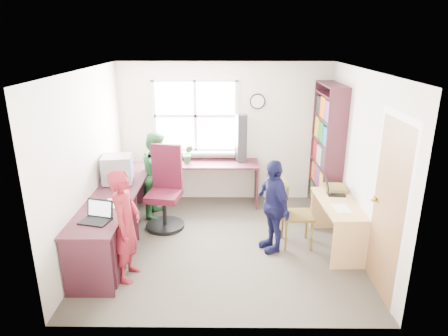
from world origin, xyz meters
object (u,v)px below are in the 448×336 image
Objects in this scene: crt_monitor at (117,169)px; laptop_left at (97,216)px; l_desk at (124,223)px; person_navy at (273,206)px; swivel_chair at (165,193)px; right_desk at (339,215)px; laptop_right at (332,189)px; cd_tower at (241,138)px; person_green at (158,174)px; bookshelf at (327,153)px; wooden_chair at (292,211)px; potted_plant at (188,154)px; person_red at (126,226)px.

crt_monitor is 1.25m from laptop_left.
l_desk is 1.98m from person_navy.
l_desk is at bearing -106.92° from swivel_chair.
l_desk is 2.50× the size of right_desk.
person_navy is (-0.89, -0.41, -0.08)m from laptop_right.
cd_tower is (1.58, 1.79, 0.70)m from l_desk.
person_green is 1.07× the size of person_navy.
l_desk is 3.35m from bookshelf.
person_green reaches higher than wooden_chair.
cd_tower is at bearing 7.07° from potted_plant.
l_desk is at bearing -107.60° from person_navy.
wooden_chair is 2.24m from person_green.
bookshelf is 0.94m from laptop_right.
bookshelf is at bearing -50.20° from person_red.
cd_tower is at bearing 170.79° from person_navy.
laptop_right is 0.98m from person_navy.
bookshelf is (0.07, 1.25, 0.52)m from right_desk.
potted_plant is (-0.89, -0.11, -0.25)m from cd_tower.
swivel_chair reaches higher than laptop_right.
bookshelf is 1.52× the size of person_red.
bookshelf is (2.96, 1.47, 0.55)m from l_desk.
laptop_left is at bearing 174.08° from person_green.
person_green is at bearing 153.40° from wooden_chair.
bookshelf is 2.73m from person_green.
potted_plant is at bearing 174.70° from bookshelf.
l_desk is 1.32m from person_green.
bookshelf reaches higher than crt_monitor.
right_desk is 0.94× the size of swivel_chair.
wooden_chair is 2.25m from person_red.
person_green is at bearing 91.16° from laptop_left.
l_desk is 0.92m from crt_monitor.
crt_monitor is (-3.20, -0.74, -0.04)m from bookshelf.
right_desk is (2.88, 0.22, 0.03)m from l_desk.
potted_plant reaches higher than laptop_right.
person_red is (-2.79, -1.99, -0.31)m from bookshelf.
cd_tower is (-1.38, 0.32, 0.15)m from bookshelf.
right_desk is at bearing -168.81° from laptop_right.
swivel_chair is 0.98× the size of person_navy.
swivel_chair reaches higher than crt_monitor.
l_desk is 2.27m from wooden_chair.
laptop_right is at bearing -63.45° from person_red.
laptop_left is 1.83m from person_green.
right_desk is 1.45× the size of cd_tower.
crt_monitor is (-0.66, -0.14, 0.42)m from swivel_chair.
laptop_left is 2.24m from person_navy.
l_desk is 1.87m from potted_plant.
person_red is at bearing -175.42° from person_green.
laptop_right is (3.02, 1.08, -0.08)m from laptop_left.
person_green is (-0.17, 0.40, 0.15)m from swivel_chair.
wooden_chair is at bearing -64.40° from person_red.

